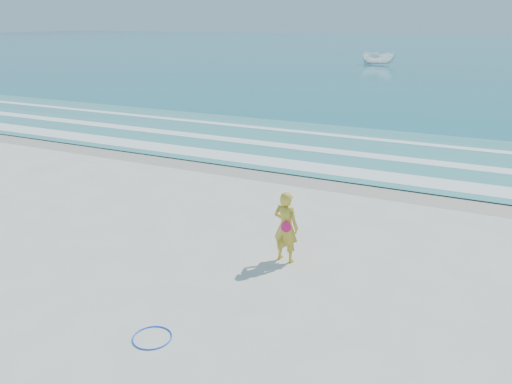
% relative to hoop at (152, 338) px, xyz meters
% --- Properties ---
extents(ground, '(400.00, 400.00, 0.00)m').
position_rel_hoop_xyz_m(ground, '(-0.64, 2.08, -0.01)').
color(ground, silver).
rests_on(ground, ground).
extents(wet_sand, '(400.00, 2.40, 0.00)m').
position_rel_hoop_xyz_m(wet_sand, '(-0.64, 11.08, -0.01)').
color(wet_sand, '#B2A893').
rests_on(wet_sand, ground).
extents(ocean, '(400.00, 190.00, 0.04)m').
position_rel_hoop_xyz_m(ocean, '(-0.64, 107.08, 0.01)').
color(ocean, '#19727F').
rests_on(ocean, ground).
extents(shallow, '(400.00, 10.00, 0.01)m').
position_rel_hoop_xyz_m(shallow, '(-0.64, 16.08, 0.03)').
color(shallow, '#59B7AD').
rests_on(shallow, ocean).
extents(foam_near, '(400.00, 1.40, 0.01)m').
position_rel_hoop_xyz_m(foam_near, '(-0.64, 12.38, 0.04)').
color(foam_near, white).
rests_on(foam_near, shallow).
extents(foam_mid, '(400.00, 0.90, 0.01)m').
position_rel_hoop_xyz_m(foam_mid, '(-0.64, 15.28, 0.04)').
color(foam_mid, white).
rests_on(foam_mid, shallow).
extents(foam_far, '(400.00, 0.60, 0.01)m').
position_rel_hoop_xyz_m(foam_far, '(-0.64, 18.58, 0.04)').
color(foam_far, white).
rests_on(foam_far, shallow).
extents(hoop, '(1.01, 1.01, 0.03)m').
position_rel_hoop_xyz_m(hoop, '(0.00, 0.00, 0.00)').
color(hoop, '#0D57FA').
rests_on(hoop, ground).
extents(boat, '(4.98, 2.51, 1.84)m').
position_rel_hoop_xyz_m(boat, '(-9.88, 62.17, 0.95)').
color(boat, white).
rests_on(boat, ocean).
extents(woman, '(0.73, 0.53, 1.86)m').
position_rel_hoop_xyz_m(woman, '(1.03, 4.20, 0.92)').
color(woman, gold).
rests_on(woman, ground).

